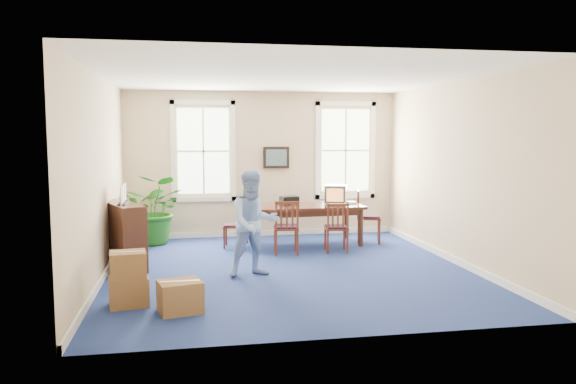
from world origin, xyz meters
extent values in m
plane|color=navy|center=(0.00, 0.00, 0.00)|extent=(6.50, 6.50, 0.00)
plane|color=white|center=(0.00, 0.00, 3.20)|extent=(6.50, 6.50, 0.00)
plane|color=#CCB48E|center=(0.00, 3.25, 1.60)|extent=(6.50, 0.00, 6.50)
plane|color=#CCB48E|center=(0.00, -3.25, 1.60)|extent=(6.50, 0.00, 6.50)
plane|color=#CCB48E|center=(-3.00, 0.00, 1.60)|extent=(0.00, 6.50, 6.50)
plane|color=#CCB48E|center=(3.00, 0.00, 1.60)|extent=(0.00, 6.50, 6.50)
cube|color=white|center=(0.00, 3.22, 0.06)|extent=(6.00, 0.04, 0.12)
cube|color=white|center=(-2.97, 0.00, 0.06)|extent=(0.04, 6.50, 0.12)
cube|color=white|center=(2.97, 0.00, 0.06)|extent=(0.04, 6.50, 0.12)
cube|color=white|center=(1.71, 2.06, 0.85)|extent=(0.17, 0.21, 0.05)
cube|color=black|center=(0.40, 2.12, 0.91)|extent=(0.41, 0.32, 0.18)
imported|color=#91B5EC|center=(-0.62, -0.31, 0.86)|extent=(0.94, 0.79, 1.71)
cube|color=#422216|center=(-2.75, 0.70, 0.55)|extent=(0.90, 1.46, 1.11)
imported|color=#1A5914|center=(-2.31, 2.66, 0.72)|extent=(1.58, 1.47, 1.45)
camera|label=1|loc=(-1.64, -9.12, 2.28)|focal=35.00mm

